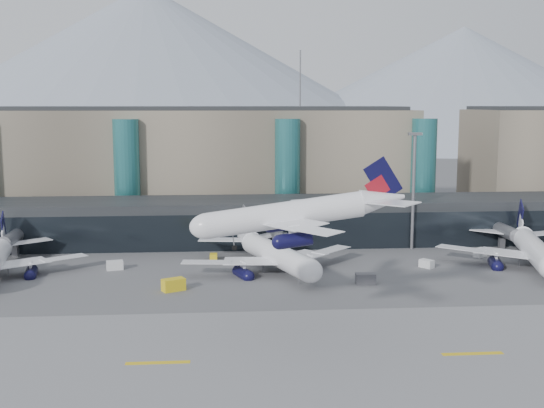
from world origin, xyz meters
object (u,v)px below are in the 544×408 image
at_px(veh_b, 214,257).
at_px(veh_h, 174,285).
at_px(veh_a, 115,265).
at_px(veh_d, 480,253).
at_px(lightmast_mid, 414,184).
at_px(hero_jet, 307,206).
at_px(veh_c, 366,279).
at_px(jet_parked_right, 532,241).
at_px(jet_parked_mid, 270,246).
at_px(veh_g, 427,264).

relative_size(veh_b, veh_h, 0.64).
height_order(veh_a, veh_d, veh_d).
height_order(veh_d, veh_h, veh_h).
distance_m(lightmast_mid, veh_a, 65.48).
bearing_deg(hero_jet, veh_h, 130.11).
height_order(veh_c, veh_h, veh_h).
distance_m(hero_jet, jet_parked_right, 63.30).
bearing_deg(veh_d, lightmast_mid, 105.42).
bearing_deg(lightmast_mid, veh_d, -35.34).
relative_size(veh_a, veh_d, 1.01).
bearing_deg(veh_a, jet_parked_right, -14.65).
distance_m(jet_parked_mid, jet_parked_right, 52.34).
distance_m(jet_parked_right, veh_a, 82.36).
bearing_deg(hero_jet, veh_c, 58.74).
height_order(veh_b, veh_c, veh_c).
distance_m(veh_a, veh_c, 48.15).
relative_size(veh_b, veh_c, 0.70).
height_order(hero_jet, veh_h, hero_jet).
bearing_deg(veh_c, veh_g, 39.99).
bearing_deg(hero_jet, jet_parked_right, 34.62).
height_order(veh_c, veh_g, veh_c).
xyz_separation_m(veh_a, veh_d, (74.65, 5.53, 0.01)).
xyz_separation_m(jet_parked_mid, veh_c, (16.12, -12.74, -3.61)).
relative_size(lightmast_mid, jet_parked_mid, 0.68).
relative_size(veh_d, veh_h, 0.81).
distance_m(veh_a, veh_h, 20.04).
bearing_deg(veh_h, jet_parked_mid, 12.25).
bearing_deg(jet_parked_mid, veh_a, 67.42).
bearing_deg(jet_parked_mid, lightmast_mid, -84.34).
xyz_separation_m(jet_parked_right, veh_a, (-82.25, 1.62, -3.88)).
bearing_deg(veh_g, jet_parked_mid, -130.78).
distance_m(lightmast_mid, veh_b, 46.33).
bearing_deg(jet_parked_mid, jet_parked_right, -110.12).
bearing_deg(veh_g, hero_jet, -76.52).
relative_size(jet_parked_right, veh_b, 16.06).
bearing_deg(jet_parked_right, hero_jet, 140.82).
bearing_deg(hero_jet, jet_parked_mid, 92.08).
relative_size(jet_parked_mid, veh_a, 12.13).
xyz_separation_m(jet_parked_mid, veh_a, (-29.91, 1.40, -3.71)).
distance_m(jet_parked_right, veh_d, 11.13).
height_order(veh_d, veh_g, veh_d).
xyz_separation_m(veh_c, veh_d, (28.62, 19.68, -0.09)).
relative_size(veh_b, veh_g, 0.90).
relative_size(lightmast_mid, veh_g, 9.50).
bearing_deg(lightmast_mid, hero_jet, -119.90).
relative_size(jet_parked_right, veh_g, 14.52).
bearing_deg(hero_jet, veh_d, 44.32).
height_order(lightmast_mid, jet_parked_mid, lightmast_mid).
distance_m(veh_b, veh_g, 42.60).
height_order(jet_parked_mid, veh_a, jet_parked_mid).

